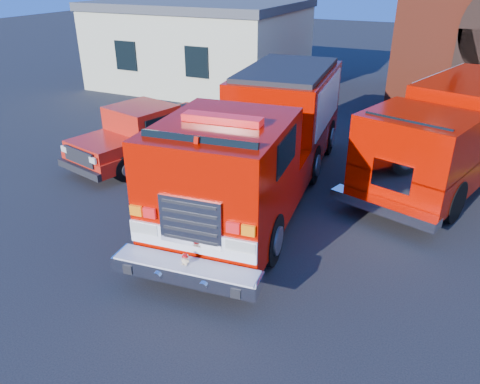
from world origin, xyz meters
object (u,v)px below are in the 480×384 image
at_px(side_building, 202,43).
at_px(secondary_truck, 457,128).
at_px(fire_engine, 264,138).
at_px(pickup_truck, 150,133).

bearing_deg(side_building, secondary_truck, -30.53).
bearing_deg(side_building, fire_engine, -53.60).
xyz_separation_m(side_building, pickup_truck, (3.89, -10.56, -1.32)).
distance_m(side_building, secondary_truck, 15.43).
xyz_separation_m(side_building, secondary_truck, (13.28, -7.83, -0.66)).
bearing_deg(secondary_truck, side_building, 149.47).
bearing_deg(pickup_truck, side_building, 110.22).
bearing_deg(secondary_truck, fire_engine, -143.35).
relative_size(side_building, secondary_truck, 1.12).
xyz_separation_m(fire_engine, secondary_truck, (4.85, 3.61, -0.10)).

